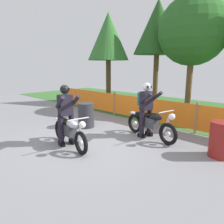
# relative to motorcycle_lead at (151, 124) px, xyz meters

# --- Properties ---
(ground) EXTENTS (24.00, 24.00, 0.02)m
(ground) POSITION_rel_motorcycle_lead_xyz_m (-1.06, -1.65, -0.47)
(ground) COLOR gray
(grass_verge) EXTENTS (24.00, 6.67, 0.01)m
(grass_verge) POSITION_rel_motorcycle_lead_xyz_m (-1.06, 4.76, -0.46)
(grass_verge) COLOR #386B2D
(grass_verge) RESTS_ON ground
(barrier_fence) EXTENTS (11.14, 0.08, 1.05)m
(barrier_fence) POSITION_rel_motorcycle_lead_xyz_m (-1.06, 1.42, 0.08)
(barrier_fence) COLOR #997547
(barrier_fence) RESTS_ON ground
(tree_leftmost) EXTENTS (2.30, 2.30, 5.01)m
(tree_leftmost) POSITION_rel_motorcycle_lead_xyz_m (-5.36, 3.46, 3.24)
(tree_leftmost) COLOR brown
(tree_leftmost) RESTS_ON ground
(tree_near_left) EXTENTS (2.53, 2.53, 5.57)m
(tree_near_left) POSITION_rel_motorcycle_lead_xyz_m (-3.17, 4.98, 3.67)
(tree_near_left) COLOR brown
(tree_near_left) RESTS_ON ground
(tree_near_right) EXTENTS (3.16, 3.16, 5.31)m
(tree_near_right) POSITION_rel_motorcycle_lead_xyz_m (-1.07, 4.67, 3.25)
(tree_near_right) COLOR brown
(tree_near_right) RESTS_ON ground
(motorcycle_lead) EXTENTS (2.01, 0.67, 0.96)m
(motorcycle_lead) POSITION_rel_motorcycle_lead_xyz_m (0.00, 0.00, 0.00)
(motorcycle_lead) COLOR black
(motorcycle_lead) RESTS_ON ground
(motorcycle_trailing) EXTENTS (1.93, 0.64, 0.92)m
(motorcycle_trailing) POSITION_rel_motorcycle_lead_xyz_m (-1.16, -2.13, -0.02)
(motorcycle_trailing) COLOR black
(motorcycle_trailing) RESTS_ON ground
(rider_lead) EXTENTS (0.73, 0.61, 1.69)m
(rider_lead) POSITION_rel_motorcycle_lead_xyz_m (-0.22, 0.04, 0.49)
(rider_lead) COLOR black
(rider_lead) RESTS_ON ground
(rider_trailing) EXTENTS (0.73, 0.61, 1.69)m
(rider_trailing) POSITION_rel_motorcycle_lead_xyz_m (-1.37, -2.10, 0.49)
(rider_trailing) COLOR black
(rider_trailing) RESTS_ON ground
(oil_drum) EXTENTS (0.58, 0.58, 0.88)m
(oil_drum) POSITION_rel_motorcycle_lead_xyz_m (2.01, 0.08, -0.02)
(oil_drum) COLOR maroon
(oil_drum) RESTS_ON ground
(spare_drum) EXTENTS (0.58, 0.58, 0.88)m
(spare_drum) POSITION_rel_motorcycle_lead_xyz_m (-2.36, -0.60, -0.02)
(spare_drum) COLOR #2D2D33
(spare_drum) RESTS_ON ground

